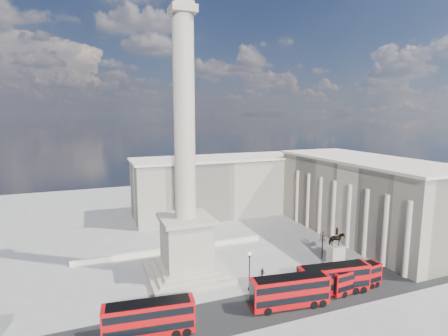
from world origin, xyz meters
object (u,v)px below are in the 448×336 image
red_bus_b (290,291)px  equestrian_statue (336,252)px  nelsons_column (186,205)px  victorian_lamp (249,268)px  red_bus_a (150,319)px  red_bus_c (334,278)px  pedestrian_walking (316,271)px  pedestrian_standing (361,270)px  pedestrian_crossing (262,273)px  red_bus_d (355,278)px

red_bus_b → equestrian_statue: bearing=37.8°
nelsons_column → equestrian_statue: size_ratio=6.52×
victorian_lamp → red_bus_a: bearing=-159.8°
red_bus_c → red_bus_b: bearing=-166.2°
red_bus_a → pedestrian_walking: size_ratio=6.65×
nelsons_column → pedestrian_walking: bearing=-22.6°
red_bus_a → victorian_lamp: (17.22, 6.33, 1.38)m
victorian_lamp → pedestrian_walking: size_ratio=3.66×
red_bus_b → pedestrian_walking: red_bus_b is taller
nelsons_column → pedestrian_walking: nelsons_column is taller
red_bus_b → pedestrian_standing: 18.39m
nelsons_column → pedestrian_crossing: bearing=-27.5°
red_bus_b → pedestrian_walking: bearing=43.3°
equestrian_statue → pedestrian_walking: size_ratio=4.25×
nelsons_column → red_bus_b: (11.62, -16.20, -10.37)m
red_bus_a → red_bus_b: (20.78, -0.48, 0.05)m
red_bus_b → pedestrian_crossing: bearing=94.2°
red_bus_a → equestrian_statue: (36.69, 9.03, 0.13)m
nelsons_column → pedestrian_walking: (21.46, -8.95, -12.02)m
nelsons_column → victorian_lamp: 15.32m
red_bus_d → pedestrian_walking: 7.33m
red_bus_a → victorian_lamp: size_ratio=1.82×
victorian_lamp → equestrian_statue: bearing=7.9°
pedestrian_walking → pedestrian_standing: (7.86, -2.55, 0.02)m
red_bus_b → pedestrian_walking: 12.34m
nelsons_column → pedestrian_standing: bearing=-21.4°
red_bus_a → red_bus_b: 20.79m
pedestrian_walking → pedestrian_standing: 8.26m
red_bus_d → equestrian_statue: bearing=65.1°
pedestrian_walking → red_bus_b: bearing=-153.7°
red_bus_d → victorian_lamp: victorian_lamp is taller
nelsons_column → red_bus_a: 20.97m
nelsons_column → red_bus_a: nelsons_column is taller
red_bus_b → red_bus_d: 12.81m
red_bus_a → pedestrian_crossing: red_bus_a is taller
red_bus_a → red_bus_d: (33.57, 0.17, -0.36)m
pedestrian_walking → pedestrian_standing: size_ratio=0.98×
equestrian_statue → pedestrian_walking: 6.70m
red_bus_d → pedestrian_standing: red_bus_d is taller
red_bus_b → equestrian_statue: (15.91, 9.52, 0.07)m
nelsons_column → victorian_lamp: size_ratio=7.56×
nelsons_column → red_bus_b: size_ratio=4.08×
red_bus_c → red_bus_d: red_bus_c is taller
red_bus_c → red_bus_d: size_ratio=1.18×
equestrian_statue → pedestrian_crossing: 15.54m
red_bus_a → red_bus_b: size_ratio=0.98×
equestrian_statue → red_bus_c: bearing=-130.1°
pedestrian_crossing → nelsons_column: bearing=36.9°
victorian_lamp → pedestrian_crossing: size_ratio=3.48×
equestrian_statue → pedestrian_crossing: size_ratio=4.04×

